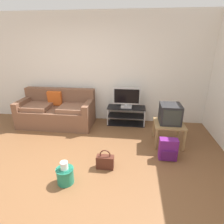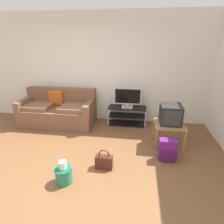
# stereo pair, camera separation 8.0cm
# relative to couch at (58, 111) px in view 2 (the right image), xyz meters

# --- Properties ---
(ground_plane) EXTENTS (9.00, 9.80, 0.02)m
(ground_plane) POSITION_rel_couch_xyz_m (0.72, -1.91, -0.35)
(ground_plane) COLOR brown
(wall_back) EXTENTS (9.00, 0.10, 2.70)m
(wall_back) POSITION_rel_couch_xyz_m (0.72, 0.54, 1.01)
(wall_back) COLOR silver
(wall_back) RESTS_ON ground_plane
(couch) EXTENTS (1.82, 0.85, 0.88)m
(couch) POSITION_rel_couch_xyz_m (0.00, 0.00, 0.00)
(couch) COLOR brown
(couch) RESTS_ON ground_plane
(tv_stand) EXTENTS (0.95, 0.39, 0.46)m
(tv_stand) POSITION_rel_couch_xyz_m (1.75, 0.23, -0.11)
(tv_stand) COLOR black
(tv_stand) RESTS_ON ground_plane
(flat_tv) EXTENTS (0.67, 0.22, 0.50)m
(flat_tv) POSITION_rel_couch_xyz_m (1.75, 0.20, 0.37)
(flat_tv) COLOR #B2B2B7
(flat_tv) RESTS_ON tv_stand
(side_table) EXTENTS (0.59, 0.59, 0.47)m
(side_table) POSITION_rel_couch_xyz_m (2.66, -0.66, 0.06)
(side_table) COLOR #9E7A4C
(side_table) RESTS_ON ground_plane
(crt_tv) EXTENTS (0.41, 0.44, 0.39)m
(crt_tv) POSITION_rel_couch_xyz_m (2.66, -0.64, 0.32)
(crt_tv) COLOR #232326
(crt_tv) RESTS_ON side_table
(backpack) EXTENTS (0.32, 0.24, 0.40)m
(backpack) POSITION_rel_couch_xyz_m (2.58, -1.23, -0.14)
(backpack) COLOR #661E70
(backpack) RESTS_ON ground_plane
(handbag) EXTENTS (0.29, 0.13, 0.35)m
(handbag) POSITION_rel_couch_xyz_m (1.49, -1.63, -0.21)
(handbag) COLOR #4C2319
(handbag) RESTS_ON ground_plane
(cleaning_bucket) EXTENTS (0.27, 0.27, 0.37)m
(cleaning_bucket) POSITION_rel_couch_xyz_m (0.95, -2.05, -0.19)
(cleaning_bucket) COLOR #238466
(cleaning_bucket) RESTS_ON ground_plane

